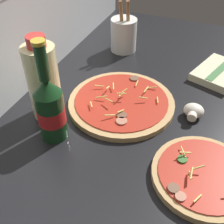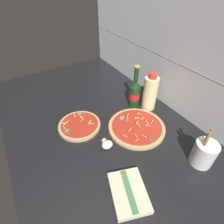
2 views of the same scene
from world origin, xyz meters
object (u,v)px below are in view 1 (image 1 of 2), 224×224
at_px(pizza_near, 203,176).
at_px(beer_bottle, 50,108).
at_px(utensil_crock, 124,35).
at_px(dish_towel, 219,73).
at_px(oil_bottle, 43,82).
at_px(pizza_far, 121,102).
at_px(mushroom_left, 194,111).

xyz_separation_m(pizza_near, beer_bottle, (-0.00, 0.37, 0.08)).
bearing_deg(pizza_near, utensil_crock, 36.88).
bearing_deg(dish_towel, pizza_near, -178.50).
bearing_deg(oil_bottle, pizza_far, -57.65).
xyz_separation_m(beer_bottle, dish_towel, (0.44, -0.35, -0.08)).
bearing_deg(pizza_near, dish_towel, 1.50).
height_order(mushroom_left, utensil_crock, utensil_crock).
distance_m(pizza_near, oil_bottle, 0.44).
xyz_separation_m(oil_bottle, dish_towel, (0.37, -0.41, -0.09)).
height_order(oil_bottle, utensil_crock, oil_bottle).
distance_m(pizza_far, mushroom_left, 0.20).
height_order(oil_bottle, dish_towel, oil_bottle).
distance_m(pizza_far, oil_bottle, 0.22).
bearing_deg(dish_towel, oil_bottle, 131.89).
xyz_separation_m(pizza_far, oil_bottle, (-0.11, 0.17, 0.10)).
height_order(oil_bottle, mushroom_left, oil_bottle).
xyz_separation_m(pizza_far, mushroom_left, (0.02, -0.20, 0.01)).
relative_size(mushroom_left, utensil_crock, 0.31).
xyz_separation_m(pizza_near, utensil_crock, (0.48, 0.36, 0.05)).
xyz_separation_m(pizza_far, beer_bottle, (-0.18, 0.11, 0.08)).
xyz_separation_m(mushroom_left, dish_towel, (0.24, -0.04, -0.01)).
relative_size(pizza_far, oil_bottle, 1.31).
height_order(pizza_far, mushroom_left, pizza_far).
xyz_separation_m(pizza_near, dish_towel, (0.43, 0.01, 0.00)).
bearing_deg(oil_bottle, mushroom_left, -70.08).
relative_size(pizza_far, dish_towel, 1.43).
distance_m(pizza_near, utensil_crock, 0.60).
bearing_deg(pizza_far, oil_bottle, 122.35).
height_order(beer_bottle, mushroom_left, beer_bottle).
bearing_deg(beer_bottle, utensil_crock, -0.46).
bearing_deg(utensil_crock, mushroom_left, -133.08).
relative_size(pizza_far, beer_bottle, 1.16).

